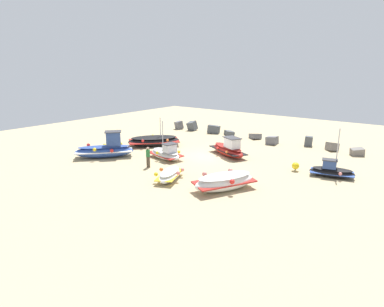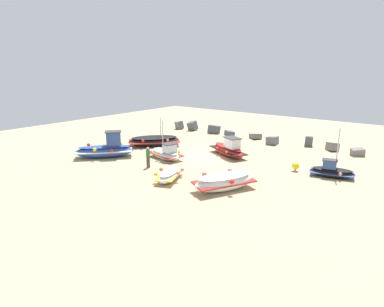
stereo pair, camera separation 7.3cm
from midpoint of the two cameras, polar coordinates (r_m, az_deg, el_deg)
name	(u,v)px [view 2 (the right image)]	position (r m, az deg, el deg)	size (l,w,h in m)	color
ground_plane	(209,156)	(29.47, 3.00, -0.39)	(54.14, 54.14, 0.00)	tan
fishing_boat_0	(105,149)	(29.78, -14.76, 0.70)	(4.61, 4.89, 2.34)	#2D4C9E
fishing_boat_1	(224,182)	(21.36, 5.74, -4.89)	(3.31, 4.54, 1.19)	white
fishing_boat_2	(154,141)	(33.26, -6.53, 2.23)	(4.94, 5.31, 2.90)	black
fishing_boat_3	(228,149)	(29.49, 6.44, 0.76)	(4.58, 3.29, 1.81)	maroon
fishing_boat_4	(169,175)	(23.22, -3.85, -3.69)	(2.35, 3.33, 0.81)	white
fishing_boat_5	(332,171)	(25.79, 23.20, -2.84)	(3.26, 1.85, 3.65)	black
fishing_boat_6	(166,153)	(28.47, -4.50, 0.04)	(3.80, 2.26, 3.34)	white
person_walking	(148,156)	(26.03, -7.59, -0.38)	(0.32, 0.32, 1.67)	brown
breakwater_rocks	(246,135)	(37.02, 9.39, 3.27)	(22.19, 2.74, 1.41)	slate
mooring_buoy_0	(296,166)	(26.31, 17.65, -2.08)	(0.55, 0.55, 0.68)	#3F3F42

